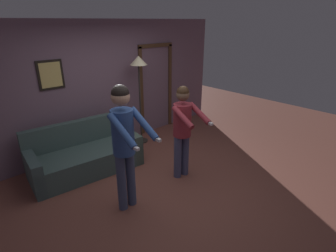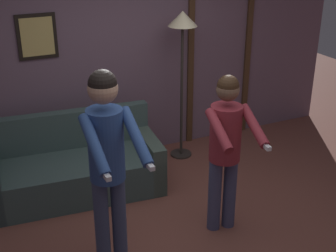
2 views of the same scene
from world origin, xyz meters
name	(u,v)px [view 1 (image 1 of 2)]	position (x,y,z in m)	size (l,w,h in m)	color
ground_plane	(165,183)	(0.00, 0.00, 0.00)	(12.00, 12.00, 0.00)	brown
back_wall_assembly	(100,87)	(0.01, 1.98, 1.30)	(6.40, 0.10, 2.60)	slate
couch	(85,156)	(-0.78, 1.29, 0.28)	(1.97, 1.03, 0.87)	#3E534F
torchiere_lamp	(139,70)	(0.72, 1.59, 1.61)	(0.36, 0.36, 1.90)	#332D28
person_standing_left	(124,137)	(-0.81, -0.08, 1.13)	(0.44, 0.70, 1.83)	#3F4A6C
person_standing_right	(183,125)	(0.37, -0.03, 0.97)	(0.49, 0.69, 1.62)	#44486B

